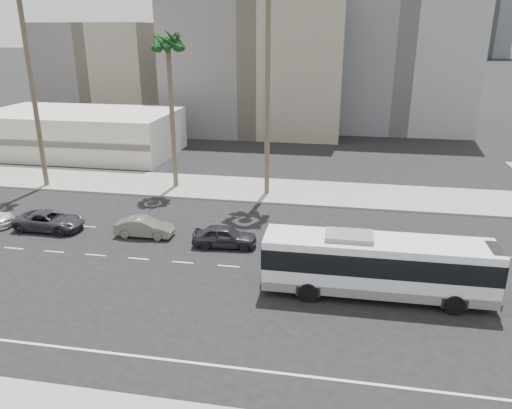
% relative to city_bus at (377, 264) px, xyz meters
% --- Properties ---
extents(ground, '(700.00, 700.00, 0.00)m').
position_rel_city_bus_xyz_m(ground, '(-2.87, 1.90, -1.89)').
color(ground, black).
rests_on(ground, ground).
extents(sidewalk_north, '(120.00, 7.00, 0.15)m').
position_rel_city_bus_xyz_m(sidewalk_north, '(-2.87, 17.40, -1.81)').
color(sidewalk_north, gray).
rests_on(sidewalk_north, ground).
extents(commercial_low, '(22.00, 12.16, 5.00)m').
position_rel_city_bus_xyz_m(commercial_low, '(-32.87, 27.89, 0.61)').
color(commercial_low, beige).
rests_on(commercial_low, ground).
extents(midrise_beige_west, '(24.00, 18.00, 18.00)m').
position_rel_city_bus_xyz_m(midrise_beige_west, '(-14.87, 46.90, 7.11)').
color(midrise_beige_west, slate).
rests_on(midrise_beige_west, ground).
extents(midrise_gray_center, '(20.00, 20.00, 26.00)m').
position_rel_city_bus_xyz_m(midrise_gray_center, '(5.13, 53.90, 11.11)').
color(midrise_gray_center, slate).
rests_on(midrise_gray_center, ground).
extents(midrise_beige_far, '(18.00, 16.00, 15.00)m').
position_rel_city_bus_xyz_m(midrise_beige_far, '(-40.87, 51.90, 5.61)').
color(midrise_beige_far, slate).
rests_on(midrise_beige_far, ground).
extents(city_bus, '(12.51, 3.06, 3.59)m').
position_rel_city_bus_xyz_m(city_bus, '(0.00, 0.00, 0.00)').
color(city_bus, silver).
rests_on(city_bus, ground).
extents(car_a, '(2.12, 4.52, 1.50)m').
position_rel_city_bus_xyz_m(car_a, '(-9.81, 4.83, -1.14)').
color(car_a, '#26252A').
rests_on(car_a, ground).
extents(car_b, '(1.52, 4.19, 1.37)m').
position_rel_city_bus_xyz_m(car_b, '(-15.89, 5.50, -1.20)').
color(car_b, '#6A6458').
rests_on(car_b, ground).
extents(car_c, '(2.39, 5.12, 1.42)m').
position_rel_city_bus_xyz_m(car_c, '(-23.29, 5.39, -1.18)').
color(car_c, '#2D2E33').
rests_on(car_c, ground).
extents(palm_mid, '(4.57, 4.57, 14.13)m').
position_rel_city_bus_xyz_m(palm_mid, '(-17.51, 17.00, 10.83)').
color(palm_mid, brown).
rests_on(palm_mid, ground).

